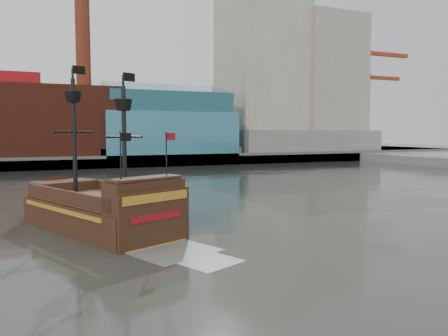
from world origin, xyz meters
name	(u,v)px	position (x,y,z in m)	size (l,w,h in m)	color
ground	(280,226)	(0.00, 0.00, 0.00)	(400.00, 400.00, 0.00)	#252723
promenade_far	(110,156)	(0.00, 92.00, 1.00)	(220.00, 60.00, 2.00)	slate
seawall	(131,161)	(0.00, 62.50, 1.30)	(220.00, 1.00, 2.60)	#4C4C49
skyline	(133,66)	(5.21, 84.56, 24.55)	(149.00, 45.00, 62.00)	brown
crane_a	(366,96)	(78.63, 82.00, 19.11)	(22.50, 4.00, 32.25)	slate
crane_b	(368,109)	(88.23, 92.00, 15.57)	(19.10, 4.00, 26.25)	slate
pirate_ship	(101,214)	(-13.28, 3.89, 1.21)	(12.04, 18.52, 13.39)	black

